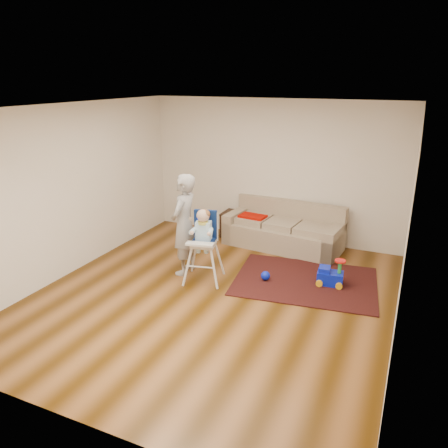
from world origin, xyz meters
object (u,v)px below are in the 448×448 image
at_px(ride_on_toy, 331,272).
at_px(high_chair, 204,247).
at_px(adult, 184,225).
at_px(side_table, 235,224).
at_px(toy_ball, 265,276).
at_px(sofa, 283,226).

distance_m(ride_on_toy, high_chair, 2.00).
distance_m(ride_on_toy, adult, 2.41).
relative_size(side_table, toy_ball, 3.36).
distance_m(sofa, adult, 2.11).
relative_size(sofa, adult, 1.36).
distance_m(side_table, toy_ball, 2.14).
relative_size(ride_on_toy, adult, 0.26).
distance_m(ride_on_toy, toy_ball, 1.01).
height_order(side_table, adult, adult).
xyz_separation_m(sofa, adult, (-1.14, -1.72, 0.41)).
height_order(side_table, high_chair, high_chair).
bearing_deg(side_table, sofa, -11.98).
height_order(sofa, high_chair, high_chair).
bearing_deg(sofa, high_chair, -105.13).
relative_size(ride_on_toy, toy_ball, 2.92).
height_order(toy_ball, adult, adult).
xyz_separation_m(ride_on_toy, adult, (-2.28, -0.49, 0.60)).
bearing_deg(adult, toy_ball, 97.29).
relative_size(high_chair, adult, 0.71).
bearing_deg(toy_ball, high_chair, -158.58).
bearing_deg(ride_on_toy, toy_ball, -170.53).
distance_m(high_chair, adult, 0.51).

